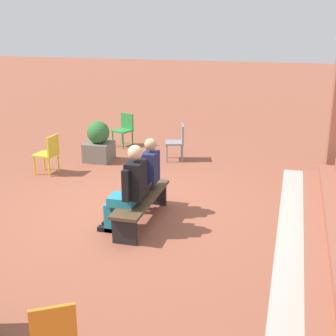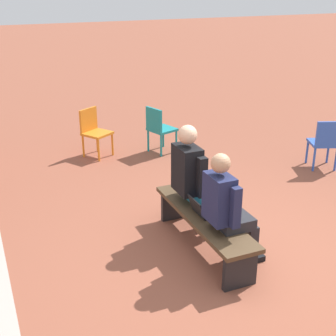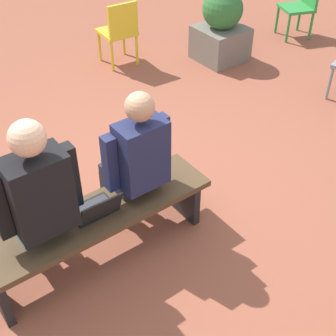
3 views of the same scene
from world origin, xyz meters
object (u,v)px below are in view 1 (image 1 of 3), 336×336
at_px(planter, 99,143).
at_px(person_student, 145,174).
at_px(plastic_chair_far_right, 54,335).
at_px(plastic_chair_far_left, 49,152).
at_px(person_adult, 129,187).
at_px(plastic_chair_by_pillar, 178,140).
at_px(plastic_chair_near_bench_left, 124,128).
at_px(laptop, 142,194).
at_px(bench, 142,202).

bearing_deg(planter, person_student, 36.87).
relative_size(plastic_chair_far_right, plastic_chair_far_left, 1.00).
relative_size(person_student, plastic_chair_far_left, 1.57).
distance_m(person_student, person_adult, 0.76).
distance_m(plastic_chair_far_right, planter, 6.97).
bearing_deg(person_student, plastic_chair_far_left, -119.63).
distance_m(plastic_chair_by_pillar, plastic_chair_near_bench_left, 1.87).
relative_size(laptop, plastic_chair_far_left, 0.38).
relative_size(person_adult, plastic_chair_far_left, 1.67).
xyz_separation_m(bench, plastic_chair_far_right, (3.52, 0.34, 0.13)).
bearing_deg(person_student, planter, -143.13).
xyz_separation_m(person_adult, laptop, (-0.37, 0.08, -0.24)).
relative_size(plastic_chair_by_pillar, plastic_chair_far_right, 1.00).
relative_size(plastic_chair_far_right, plastic_chair_near_bench_left, 1.00).
xyz_separation_m(laptop, plastic_chair_near_bench_left, (-4.47, -1.96, -0.02)).
height_order(plastic_chair_far_right, plastic_chair_far_left, same).
relative_size(bench, laptop, 5.63).
height_order(plastic_chair_by_pillar, plastic_chair_far_left, same).
bearing_deg(laptop, person_student, -168.71).
bearing_deg(plastic_chair_far_left, plastic_chair_near_bench_left, 163.95).
relative_size(plastic_chair_by_pillar, planter, 0.89).
bearing_deg(plastic_chair_by_pillar, plastic_chair_near_bench_left, -118.34).
bearing_deg(plastic_chair_by_pillar, plastic_chair_far_right, 5.13).
xyz_separation_m(person_student, plastic_chair_far_left, (-1.49, -2.62, -0.23)).
bearing_deg(plastic_chair_far_right, person_adult, -172.56).
bearing_deg(planter, plastic_chair_far_left, -29.13).
xyz_separation_m(bench, plastic_chair_far_left, (-1.88, -2.69, 0.13)).
height_order(person_adult, plastic_chair_near_bench_left, person_adult).
relative_size(bench, planter, 1.91).
relative_size(person_student, plastic_chair_by_pillar, 1.57).
distance_m(plastic_chair_by_pillar, plastic_chair_far_right, 7.12).
height_order(plastic_chair_far_right, plastic_chair_near_bench_left, same).
relative_size(person_student, laptop, 4.13).
bearing_deg(plastic_chair_far_left, person_student, 60.37).
distance_m(bench, plastic_chair_by_pillar, 3.59).
bearing_deg(plastic_chair_far_right, plastic_chair_far_left, -150.70).
bearing_deg(bench, plastic_chair_far_right, 5.51).
height_order(laptop, plastic_chair_far_left, plastic_chair_far_left).
bearing_deg(plastic_chair_far_left, laptop, 55.12).
height_order(bench, person_adult, person_adult).
relative_size(plastic_chair_by_pillar, plastic_chair_near_bench_left, 1.00).
xyz_separation_m(bench, person_student, (-0.38, -0.07, 0.35)).
bearing_deg(plastic_chair_by_pillar, laptop, 4.94).
bearing_deg(bench, plastic_chair_far_left, -124.91).
height_order(person_adult, laptop, person_adult).
distance_m(plastic_chair_near_bench_left, plastic_chair_far_left, 2.69).
height_order(plastic_chair_by_pillar, plastic_chair_near_bench_left, same).
height_order(laptop, plastic_chair_near_bench_left, plastic_chair_near_bench_left).
height_order(person_adult, plastic_chair_by_pillar, person_adult).
xyz_separation_m(person_adult, planter, (-3.40, -1.98, -0.30)).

